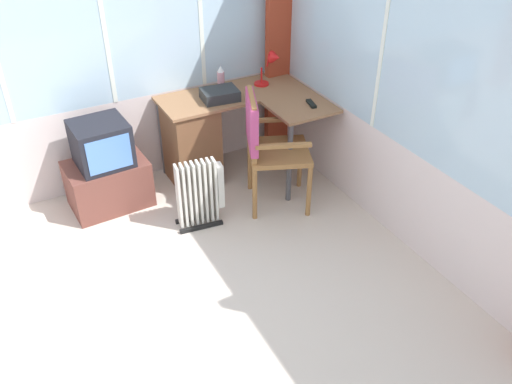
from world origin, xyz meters
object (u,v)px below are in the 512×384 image
at_px(tv_remote, 311,104).
at_px(wooden_armchair, 264,137).
at_px(desk, 200,137).
at_px(tv_on_stand, 106,170).
at_px(paper_tray, 220,94).
at_px(desk_lamp, 272,63).
at_px(spray_bottle, 221,78).
at_px(space_heater, 201,193).

distance_m(tv_remote, wooden_armchair, 0.53).
distance_m(desk, tv_remote, 1.02).
xyz_separation_m(tv_remote, tv_on_stand, (-1.66, 0.48, -0.43)).
bearing_deg(paper_tray, wooden_armchair, -78.04).
xyz_separation_m(paper_tray, wooden_armchair, (0.12, -0.56, -0.17)).
bearing_deg(desk, desk_lamp, 0.82).
bearing_deg(spray_bottle, desk, -153.74).
bearing_deg(desk_lamp, spray_bottle, 163.06).
relative_size(spray_bottle, paper_tray, 0.72).
distance_m(desk, desk_lamp, 0.90).
relative_size(spray_bottle, wooden_armchair, 0.22).
relative_size(desk, spray_bottle, 5.98).
relative_size(desk_lamp, wooden_armchair, 0.33).
relative_size(spray_bottle, space_heater, 0.38).
bearing_deg(tv_on_stand, desk_lamp, 1.16).
bearing_deg(tv_remote, desk, 160.99).
height_order(tv_remote, wooden_armchair, wooden_armchair).
relative_size(desk_lamp, spray_bottle, 1.48).
xyz_separation_m(tv_remote, paper_tray, (-0.62, 0.45, 0.03)).
distance_m(desk_lamp, tv_on_stand, 1.69).
distance_m(spray_bottle, paper_tray, 0.22).
relative_size(desk, wooden_armchair, 1.32).
relative_size(desk_lamp, tv_on_stand, 0.42).
xyz_separation_m(desk, space_heater, (-0.27, -0.63, -0.12)).
relative_size(wooden_armchair, tv_on_stand, 1.28).
relative_size(paper_tray, space_heater, 0.52).
height_order(desk_lamp, spray_bottle, desk_lamp).
xyz_separation_m(desk, paper_tray, (0.19, -0.05, 0.39)).
height_order(tv_remote, space_heater, tv_remote).
xyz_separation_m(tv_remote, spray_bottle, (-0.52, 0.65, 0.09)).
height_order(tv_remote, paper_tray, paper_tray).
bearing_deg(desk_lamp, tv_remote, -80.40).
bearing_deg(tv_remote, paper_tray, 156.73).
distance_m(desk_lamp, spray_bottle, 0.46).
xyz_separation_m(spray_bottle, wooden_armchair, (0.02, -0.75, -0.23)).
bearing_deg(wooden_armchair, desk, 116.79).
distance_m(desk, tv_on_stand, 0.85).
bearing_deg(tv_remote, space_heater, -160.33).
relative_size(tv_remote, spray_bottle, 0.69).
bearing_deg(tv_remote, wooden_armchair, -155.82).
distance_m(desk_lamp, wooden_armchair, 0.81).
bearing_deg(spray_bottle, space_heater, -125.80).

